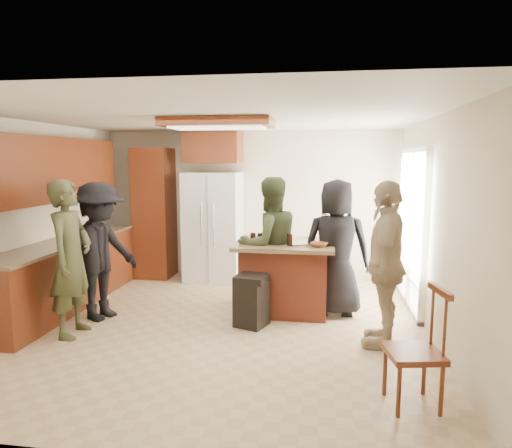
# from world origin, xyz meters

# --- Properties ---
(person_front_left) EXTENTS (0.50, 0.67, 1.79)m
(person_front_left) POSITION_xyz_m (-1.57, -0.49, 0.90)
(person_front_left) COLOR #3C3F24
(person_front_left) RESTS_ON ground
(person_behind_left) EXTENTS (1.02, 0.90, 1.79)m
(person_behind_left) POSITION_xyz_m (0.57, 0.68, 0.89)
(person_behind_left) COLOR #374126
(person_behind_left) RESTS_ON ground
(person_behind_right) EXTENTS (0.89, 0.60, 1.77)m
(person_behind_right) POSITION_xyz_m (1.43, 0.66, 0.88)
(person_behind_right) COLOR black
(person_behind_right) RESTS_ON ground
(person_side_right) EXTENTS (0.73, 1.14, 1.80)m
(person_side_right) POSITION_xyz_m (1.93, -0.28, 0.90)
(person_side_right) COLOR tan
(person_side_right) RESTS_ON ground
(person_counter) EXTENTS (0.90, 1.23, 1.73)m
(person_counter) POSITION_xyz_m (-1.51, 0.06, 0.87)
(person_counter) COLOR black
(person_counter) RESTS_ON ground
(left_cabinetry) EXTENTS (0.64, 3.00, 2.30)m
(left_cabinetry) POSITION_xyz_m (-2.24, 0.40, 0.96)
(left_cabinetry) COLOR maroon
(left_cabinetry) RESTS_ON ground
(back_wall_units) EXTENTS (1.80, 0.60, 2.45)m
(back_wall_units) POSITION_xyz_m (-1.33, 2.20, 1.38)
(back_wall_units) COLOR maroon
(back_wall_units) RESTS_ON ground
(refrigerator) EXTENTS (0.90, 0.76, 1.80)m
(refrigerator) POSITION_xyz_m (-0.55, 2.12, 0.90)
(refrigerator) COLOR white
(refrigerator) RESTS_ON ground
(kitchen_island) EXTENTS (1.28, 1.03, 0.93)m
(kitchen_island) POSITION_xyz_m (0.77, 0.70, 0.47)
(kitchen_island) COLOR #AA432C
(kitchen_island) RESTS_ON ground
(island_items) EXTENTS (1.01, 0.74, 0.15)m
(island_items) POSITION_xyz_m (0.94, 0.61, 0.97)
(island_items) COLOR silver
(island_items) RESTS_ON kitchen_island
(trash_bin) EXTENTS (0.44, 0.44, 0.63)m
(trash_bin) POSITION_xyz_m (0.42, 0.08, 0.32)
(trash_bin) COLOR black
(trash_bin) RESTS_ON ground
(spindle_chair) EXTENTS (0.49, 0.49, 0.99)m
(spindle_chair) POSITION_xyz_m (2.03, -1.52, 0.45)
(spindle_chair) COLOR maroon
(spindle_chair) RESTS_ON ground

